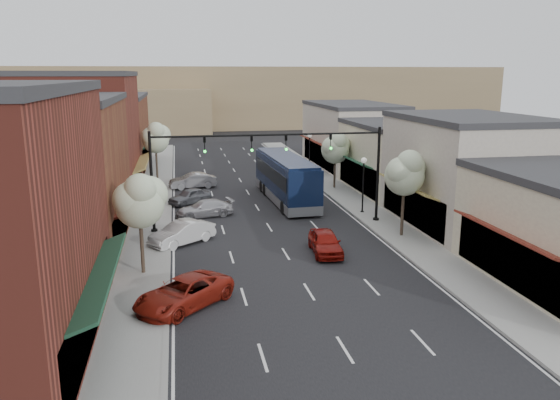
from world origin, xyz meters
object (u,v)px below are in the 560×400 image
signal_mast_right (347,161)px  signal_mast_left (187,166)px  tree_right_far (336,147)px  parked_car_b (182,233)px  parked_car_c (205,208)px  parked_car_e (193,181)px  tree_left_far (156,137)px  coach_bus (286,178)px  parked_car_d (190,196)px  lamp_post_near (363,176)px  tree_left_near (140,200)px  red_hatchback (325,242)px  lamp_post_far (310,147)px  parked_car_a (184,293)px  tree_right_near (406,172)px

signal_mast_right → signal_mast_left: (-11.24, 0.00, 0.00)m
tree_right_far → parked_car_b: bearing=-134.5°
signal_mast_right → parked_car_c: signal_mast_right is taller
parked_car_c → parked_car_e: 10.90m
parked_car_c → tree_left_far: bearing=-176.6°
tree_right_far → coach_bus: 7.15m
signal_mast_left → tree_right_far: 18.39m
signal_mast_left → tree_right_far: (13.97, 11.95, -0.63)m
parked_car_d → tree_right_far: bearing=69.0°
lamp_post_near → parked_car_b: 15.08m
signal_mast_right → tree_right_far: size_ratio=1.51×
tree_left_near → parked_car_d: 17.11m
red_hatchback → lamp_post_far: bearing=82.8°
signal_mast_right → lamp_post_far: size_ratio=1.85×
tree_left_far → signal_mast_left: bearing=-81.7°
parked_car_a → parked_car_e: size_ratio=1.14×
signal_mast_left → tree_right_near: 14.55m
parked_car_c → lamp_post_far: bearing=130.8°
red_hatchback → parked_car_e: bearing=113.5°
coach_bus → lamp_post_near: bearing=-49.9°
parked_car_e → tree_left_near: bearing=-17.9°
lamp_post_far → coach_bus: size_ratio=0.35×
tree_left_far → lamp_post_near: bearing=-43.9°
lamp_post_near → coach_bus: bearing=132.8°
red_hatchback → tree_right_near: bearing=25.1°
parked_car_a → parked_car_d: (0.85, 21.10, -0.05)m
lamp_post_far → parked_car_e: bearing=-157.8°
lamp_post_near → lamp_post_far: (0.00, 17.50, 0.00)m
tree_left_near → parked_car_b: tree_left_near is taller
tree_right_near → lamp_post_far: size_ratio=1.34×
red_hatchback → signal_mast_right: bearing=67.3°
parked_car_c → red_hatchback: bearing=21.3°
signal_mast_left → tree_left_near: signal_mast_left is taller
signal_mast_left → parked_car_e: signal_mast_left is taller
parked_car_d → parked_car_e: 6.40m
signal_mast_right → parked_car_e: (-10.53, 14.80, -3.89)m
signal_mast_right → lamp_post_far: (2.18, 20.00, -1.62)m
tree_right_far → red_hatchback: (-5.96, -18.24, -3.28)m
signal_mast_left → lamp_post_near: 13.75m
tree_left_far → parked_car_e: size_ratio=1.39×
parked_car_b → parked_car_e: bearing=138.5°
tree_left_near → parked_car_b: 6.67m
coach_bus → lamp_post_far: bearing=64.7°
tree_left_far → parked_car_d: tree_left_far is taller
tree_left_near → tree_left_far: tree_left_far is taller
signal_mast_right → tree_right_near: signal_mast_right is taller
parked_car_e → lamp_post_far: bearing=102.6°
coach_bus → parked_car_c: size_ratio=2.91×
lamp_post_far → parked_car_b: (-13.94, -22.78, -2.27)m
lamp_post_far → parked_car_d: 17.68m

